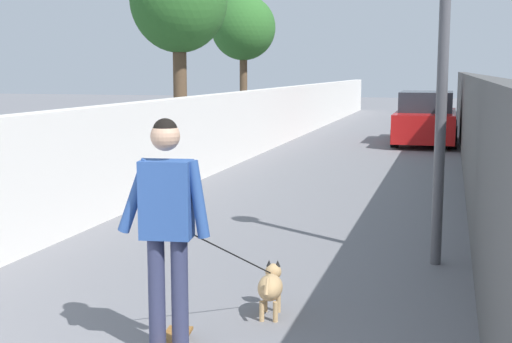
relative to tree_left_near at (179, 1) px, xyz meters
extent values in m
plane|color=slate|center=(1.00, -3.90, -3.74)|extent=(80.00, 80.00, 0.00)
cube|color=silver|center=(-1.00, -1.22, -2.91)|extent=(48.00, 0.30, 1.66)
cube|color=#4C4C4C|center=(-1.00, -6.57, -2.70)|extent=(48.00, 0.30, 2.08)
cylinder|color=brown|center=(0.00, 0.00, -2.18)|extent=(0.32, 0.32, 3.12)
cylinder|color=brown|center=(6.00, 0.24, -2.29)|extent=(0.24, 0.24, 2.88)
ellipsoid|color=#2D6628|center=(6.00, 0.24, -0.25)|extent=(2.02, 2.02, 2.03)
cylinder|color=#4C4C51|center=(-7.39, -6.02, -1.96)|extent=(0.12, 0.12, 3.54)
cylinder|color=beige|center=(-10.30, -3.99, -3.71)|extent=(0.06, 0.04, 0.06)
cylinder|color=beige|center=(-10.28, -4.13, -3.71)|extent=(0.06, 0.04, 0.06)
cylinder|color=#333859|center=(-10.58, -4.01, -3.23)|extent=(0.15, 0.15, 0.84)
cylinder|color=#333859|center=(-10.56, -4.19, -3.23)|extent=(0.15, 0.15, 0.84)
cube|color=#2D5199|center=(-10.57, -4.10, -2.52)|extent=(0.27, 0.41, 0.59)
cylinder|color=#2D5199|center=(-10.60, -3.87, -2.50)|extent=(0.13, 0.29, 0.58)
cylinder|color=#2D5199|center=(-10.54, -4.34, -2.51)|extent=(0.11, 0.19, 0.59)
sphere|color=tan|center=(-10.57, -4.10, -2.04)|extent=(0.22, 0.22, 0.22)
sphere|color=black|center=(-10.57, -4.10, -2.01)|extent=(0.19, 0.19, 0.19)
ellipsoid|color=tan|center=(-9.55, -4.64, -3.47)|extent=(0.41, 0.27, 0.22)
sphere|color=tan|center=(-9.29, -4.60, -3.40)|extent=(0.15, 0.15, 0.15)
cone|color=black|center=(-9.30, -4.57, -3.32)|extent=(0.06, 0.06, 0.06)
cone|color=black|center=(-9.29, -4.64, -3.32)|extent=(0.06, 0.06, 0.06)
cylinder|color=tan|center=(-9.43, -4.56, -3.65)|extent=(0.04, 0.04, 0.18)
cylinder|color=tan|center=(-9.41, -4.68, -3.65)|extent=(0.04, 0.04, 0.18)
cylinder|color=tan|center=(-9.68, -4.60, -3.65)|extent=(0.04, 0.04, 0.18)
cylinder|color=tan|center=(-9.66, -4.72, -3.65)|extent=(0.04, 0.04, 0.18)
cylinder|color=tan|center=(-9.79, -4.67, -3.39)|extent=(0.14, 0.05, 0.13)
cylinder|color=black|center=(-10.06, -4.37, -3.01)|extent=(1.03, 0.55, 0.66)
cube|color=#B71414|center=(6.03, -5.42, -3.18)|extent=(4.37, 1.70, 0.80)
cube|color=#262B33|center=(6.03, -5.42, -2.50)|extent=(2.27, 1.50, 0.60)
cylinder|color=black|center=(7.38, -4.63, -3.42)|extent=(0.64, 0.22, 0.64)
cylinder|color=black|center=(7.38, -6.21, -3.42)|extent=(0.64, 0.22, 0.64)
cylinder|color=black|center=(4.67, -4.63, -3.42)|extent=(0.64, 0.22, 0.64)
cylinder|color=black|center=(4.67, -6.21, -3.42)|extent=(0.64, 0.22, 0.64)
camera|label=1|loc=(-15.30, -6.12, -1.56)|focal=48.88mm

